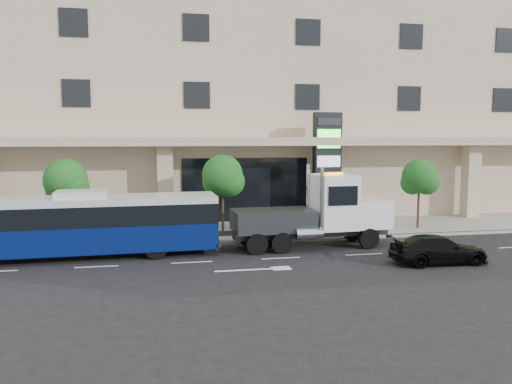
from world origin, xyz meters
TOP-DOWN VIEW (x-y plane):
  - ground at (0.00, 0.00)m, footprint 120.00×120.00m
  - sidewalk at (0.00, 5.00)m, footprint 120.00×6.00m
  - curb at (0.00, 2.00)m, footprint 120.00×0.30m
  - convention_center at (-0.00, 15.42)m, footprint 60.00×17.60m
  - tree_left at (-9.97, 3.59)m, footprint 2.27×2.20m
  - tree_mid at (-1.97, 3.59)m, footprint 2.28×2.20m
  - tree_right at (9.53, 3.59)m, footprint 2.10×2.00m
  - city_bus at (-8.78, 0.35)m, footprint 12.16×2.97m
  - tow_truck at (2.40, 0.48)m, footprint 8.94×2.50m
  - black_sedan at (6.50, -3.64)m, footprint 4.27×1.82m
  - signage_pylon at (4.74, 6.13)m, footprint 1.73×0.73m

SIDE VIEW (x-z plane):
  - ground at x=0.00m, z-range 0.00..0.00m
  - sidewalk at x=0.00m, z-range 0.00..0.15m
  - curb at x=0.00m, z-range 0.00..0.15m
  - black_sedan at x=6.50m, z-range 0.00..1.23m
  - city_bus at x=-8.78m, z-range 0.03..3.09m
  - tow_truck at x=2.40m, z-range -0.36..3.70m
  - tree_right at x=9.53m, z-range 1.01..5.06m
  - tree_left at x=-9.97m, z-range 1.00..5.22m
  - tree_mid at x=-1.97m, z-range 1.07..5.45m
  - signage_pylon at x=4.74m, z-range 0.20..6.99m
  - convention_center at x=0.00m, z-range -0.03..19.97m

